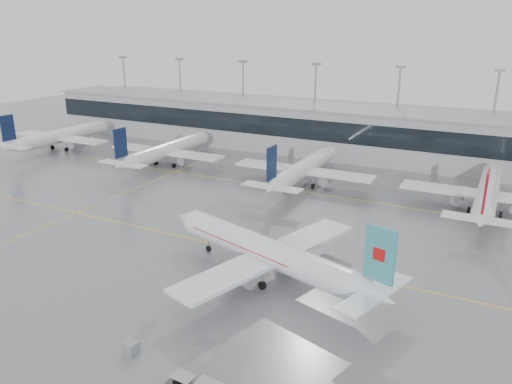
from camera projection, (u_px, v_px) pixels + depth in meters
The scene contains 14 objects.
ground at pixel (220, 245), 76.19m from camera, with size 320.00×320.00×0.00m, color slate.
taxi_line_main at pixel (220, 245), 76.19m from camera, with size 120.00×0.25×0.01m, color yellow.
taxi_line_north at pixel (296, 190), 101.49m from camera, with size 120.00×0.25×0.01m, color yellow.
taxi_line_cross at pixel (132, 190), 101.87m from camera, with size 0.25×60.00×0.01m, color yellow.
terminal at pixel (346, 133), 126.57m from camera, with size 180.00×15.00×12.00m, color #97979A.
terminal_glass at pixel (337, 132), 119.73m from camera, with size 180.00×0.20×5.00m, color black.
terminal_roof at pixel (347, 108), 124.61m from camera, with size 182.00×16.00×0.40m, color gray.
light_masts at pixel (355, 101), 129.31m from camera, with size 156.40×1.00×22.60m.
air_canada_jet at pixel (269, 253), 64.82m from camera, with size 36.97×30.39×11.96m.
parked_jet_a at pixel (61, 136), 133.82m from camera, with size 29.64×36.96×11.72m.
parked_jet_b at pixel (167, 150), 118.62m from camera, with size 29.64×36.96×11.72m.
parked_jet_c at pixel (304, 168), 103.42m from camera, with size 29.64×36.96×11.72m.
parked_jet_d at pixel (488, 193), 88.22m from camera, with size 29.64×36.96×11.72m.
gse_unit at pixel (131, 348), 50.80m from camera, with size 1.31×1.22×1.31m, color gray.
Camera 1 is at (36.79, -59.45, 31.83)m, focal length 35.00 mm.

